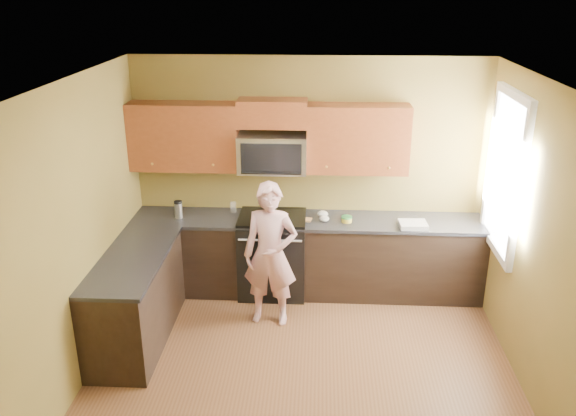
# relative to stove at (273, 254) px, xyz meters

# --- Properties ---
(floor) EXTENTS (4.00, 4.00, 0.00)m
(floor) POSITION_rel_stove_xyz_m (0.40, -1.68, -0.47)
(floor) COLOR brown
(floor) RESTS_ON ground
(ceiling) EXTENTS (4.00, 4.00, 0.00)m
(ceiling) POSITION_rel_stove_xyz_m (0.40, -1.68, 2.23)
(ceiling) COLOR white
(ceiling) RESTS_ON ground
(wall_back) EXTENTS (4.00, 0.00, 4.00)m
(wall_back) POSITION_rel_stove_xyz_m (0.40, 0.32, 0.88)
(wall_back) COLOR brown
(wall_back) RESTS_ON ground
(wall_front) EXTENTS (4.00, 0.00, 4.00)m
(wall_front) POSITION_rel_stove_xyz_m (0.40, -3.67, 0.88)
(wall_front) COLOR brown
(wall_front) RESTS_ON ground
(wall_left) EXTENTS (0.00, 4.00, 4.00)m
(wall_left) POSITION_rel_stove_xyz_m (-1.60, -1.68, 0.88)
(wall_left) COLOR brown
(wall_left) RESTS_ON ground
(wall_right) EXTENTS (0.00, 4.00, 4.00)m
(wall_right) POSITION_rel_stove_xyz_m (2.40, -1.68, 0.88)
(wall_right) COLOR brown
(wall_right) RESTS_ON ground
(cabinet_back_run) EXTENTS (4.00, 0.60, 0.88)m
(cabinet_back_run) POSITION_rel_stove_xyz_m (0.40, 0.02, -0.03)
(cabinet_back_run) COLOR black
(cabinet_back_run) RESTS_ON floor
(cabinet_left_run) EXTENTS (0.60, 1.60, 0.88)m
(cabinet_left_run) POSITION_rel_stove_xyz_m (-1.30, -1.08, -0.03)
(cabinet_left_run) COLOR black
(cabinet_left_run) RESTS_ON floor
(countertop_back) EXTENTS (4.00, 0.62, 0.04)m
(countertop_back) POSITION_rel_stove_xyz_m (0.40, 0.01, 0.43)
(countertop_back) COLOR black
(countertop_back) RESTS_ON cabinet_back_run
(countertop_left) EXTENTS (0.62, 1.60, 0.04)m
(countertop_left) POSITION_rel_stove_xyz_m (-1.29, -1.08, 0.43)
(countertop_left) COLOR black
(countertop_left) RESTS_ON cabinet_left_run
(stove) EXTENTS (0.76, 0.65, 0.95)m
(stove) POSITION_rel_stove_xyz_m (0.00, 0.00, 0.00)
(stove) COLOR black
(stove) RESTS_ON floor
(microwave) EXTENTS (0.76, 0.40, 0.42)m
(microwave) POSITION_rel_stove_xyz_m (0.00, 0.12, 0.97)
(microwave) COLOR silver
(microwave) RESTS_ON wall_back
(upper_cab_left) EXTENTS (1.22, 0.33, 0.75)m
(upper_cab_left) POSITION_rel_stove_xyz_m (-0.99, 0.16, 0.97)
(upper_cab_left) COLOR brown
(upper_cab_left) RESTS_ON wall_back
(upper_cab_right) EXTENTS (1.12, 0.33, 0.75)m
(upper_cab_right) POSITION_rel_stove_xyz_m (0.94, 0.16, 0.97)
(upper_cab_right) COLOR brown
(upper_cab_right) RESTS_ON wall_back
(upper_cab_over_mw) EXTENTS (0.76, 0.33, 0.30)m
(upper_cab_over_mw) POSITION_rel_stove_xyz_m (0.00, 0.16, 1.62)
(upper_cab_over_mw) COLOR brown
(upper_cab_over_mw) RESTS_ON wall_back
(window) EXTENTS (0.06, 1.06, 1.66)m
(window) POSITION_rel_stove_xyz_m (2.38, -0.48, 1.17)
(window) COLOR white
(window) RESTS_ON wall_right
(woman) EXTENTS (0.61, 0.43, 1.56)m
(woman) POSITION_rel_stove_xyz_m (0.03, -0.65, 0.31)
(woman) COLOR #CE6776
(woman) RESTS_ON floor
(frying_pan) EXTENTS (0.31, 0.52, 0.07)m
(frying_pan) POSITION_rel_stove_xyz_m (-0.01, -0.20, 0.47)
(frying_pan) COLOR black
(frying_pan) RESTS_ON stove
(butter_tub) EXTENTS (0.14, 0.14, 0.09)m
(butter_tub) POSITION_rel_stove_xyz_m (0.84, -0.05, 0.45)
(butter_tub) COLOR gold
(butter_tub) RESTS_ON countertop_back
(toast_slice) EXTENTS (0.13, 0.13, 0.01)m
(toast_slice) POSITION_rel_stove_xyz_m (0.39, -0.03, 0.45)
(toast_slice) COLOR #B27F47
(toast_slice) RESTS_ON countertop_back
(napkin_a) EXTENTS (0.15, 0.15, 0.06)m
(napkin_a) POSITION_rel_stove_xyz_m (0.59, -0.04, 0.48)
(napkin_a) COLOR silver
(napkin_a) RESTS_ON countertop_back
(napkin_b) EXTENTS (0.15, 0.16, 0.07)m
(napkin_b) POSITION_rel_stove_xyz_m (0.57, 0.09, 0.48)
(napkin_b) COLOR silver
(napkin_b) RESTS_ON countertop_back
(dish_towel) EXTENTS (0.31, 0.25, 0.05)m
(dish_towel) POSITION_rel_stove_xyz_m (1.57, -0.15, 0.47)
(dish_towel) COLOR silver
(dish_towel) RESTS_ON countertop_back
(travel_mug) EXTENTS (0.10, 0.10, 0.20)m
(travel_mug) POSITION_rel_stove_xyz_m (-1.07, -0.02, 0.44)
(travel_mug) COLOR silver
(travel_mug) RESTS_ON countertop_back
(glass_c) EXTENTS (0.07, 0.07, 0.12)m
(glass_c) POSITION_rel_stove_xyz_m (-0.47, 0.18, 0.51)
(glass_c) COLOR silver
(glass_c) RESTS_ON countertop_back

